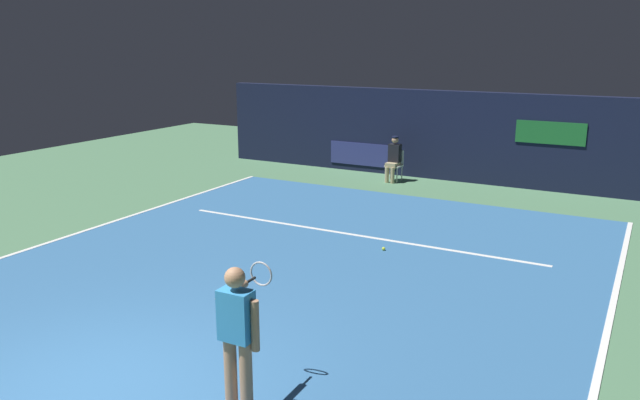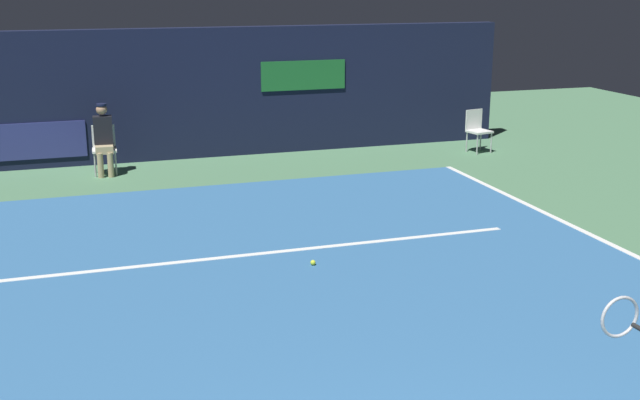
{
  "view_description": "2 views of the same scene",
  "coord_description": "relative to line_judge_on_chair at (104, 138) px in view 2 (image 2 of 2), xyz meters",
  "views": [
    {
      "loc": [
        5.44,
        -4.44,
        3.98
      ],
      "look_at": [
        -0.04,
        5.61,
        1.05
      ],
      "focal_mm": 34.95,
      "sensor_mm": 36.0,
      "label": 1
    },
    {
      "loc": [
        -1.88,
        -2.91,
        3.55
      ],
      "look_at": [
        1.1,
        6.26,
        0.87
      ],
      "focal_mm": 45.09,
      "sensor_mm": 36.0,
      "label": 2
    }
  ],
  "objects": [
    {
      "name": "court_surface",
      "position": [
        1.18,
        -7.33,
        -0.68
      ],
      "size": [
        10.4,
        11.72,
        0.01
      ],
      "primitive_type": "cube",
      "color": "#336699",
      "rests_on": "ground"
    },
    {
      "name": "tennis_ball",
      "position": [
        2.19,
        -5.91,
        -0.64
      ],
      "size": [
        0.07,
        0.07,
        0.07
      ],
      "primitive_type": "sphere",
      "color": "#CCE033",
      "rests_on": "court_surface"
    },
    {
      "name": "back_wall",
      "position": [
        1.18,
        1.0,
        0.61
      ],
      "size": [
        14.68,
        0.33,
        2.6
      ],
      "color": "#141933",
      "rests_on": "ground"
    },
    {
      "name": "ground_plane",
      "position": [
        1.18,
        -7.33,
        -0.69
      ],
      "size": [
        30.1,
        30.1,
        0.0
      ],
      "primitive_type": "plane",
      "color": "#4C7A56"
    },
    {
      "name": "line_service",
      "position": [
        1.18,
        -5.28,
        -0.67
      ],
      "size": [
        8.12,
        0.1,
        0.01
      ],
      "primitive_type": "cube",
      "color": "white",
      "rests_on": "court_surface"
    },
    {
      "name": "line_judge_on_chair",
      "position": [
        0.0,
        0.0,
        0.0
      ],
      "size": [
        0.46,
        0.54,
        1.32
      ],
      "color": "white",
      "rests_on": "ground"
    },
    {
      "name": "courtside_chair_near",
      "position": [
        7.57,
        -0.32,
        -0.18
      ],
      "size": [
        0.51,
        0.49,
        0.88
      ],
      "color": "white",
      "rests_on": "ground"
    }
  ]
}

